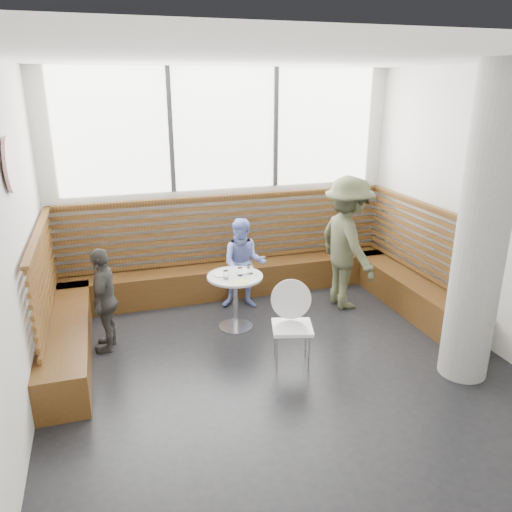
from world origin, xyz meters
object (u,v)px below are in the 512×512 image
object	(u,v)px
cafe_chair	(290,317)
child_left	(105,299)
adult_man	(347,243)
cafe_table	(235,291)
child_back	(244,264)
concrete_column	(483,231)

from	to	relation	value
cafe_chair	child_left	bearing A→B (deg)	169.70
cafe_chair	adult_man	bearing A→B (deg)	58.58
cafe_table	child_left	world-z (taller)	child_left
cafe_chair	adult_man	world-z (taller)	adult_man
cafe_table	child_back	xyz separation A→B (m)	(0.28, 0.58, 0.12)
concrete_column	cafe_table	size ratio (longest dim) A/B	4.46
concrete_column	child_back	distance (m)	3.10
child_left	cafe_table	bearing A→B (deg)	105.28
cafe_table	child_back	size ratio (longest dim) A/B	0.56
concrete_column	adult_man	distance (m)	2.13
concrete_column	child_back	xyz separation A→B (m)	(-1.80, 2.33, -0.96)
child_left	concrete_column	bearing A→B (deg)	78.57
child_back	child_left	bearing A→B (deg)	-143.60
cafe_table	cafe_chair	bearing A→B (deg)	-69.96
cafe_chair	child_back	world-z (taller)	child_back
concrete_column	child_left	size ratio (longest dim) A/B	2.57
cafe_chair	adult_man	xyz separation A→B (m)	(1.29, 1.20, 0.36)
concrete_column	child_left	bearing A→B (deg)	155.03
child_left	cafe_chair	bearing A→B (deg)	77.68
cafe_table	child_left	distance (m)	1.58
concrete_column	cafe_table	xyz separation A→B (m)	(-2.08, 1.75, -1.09)
child_back	child_left	distance (m)	1.96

